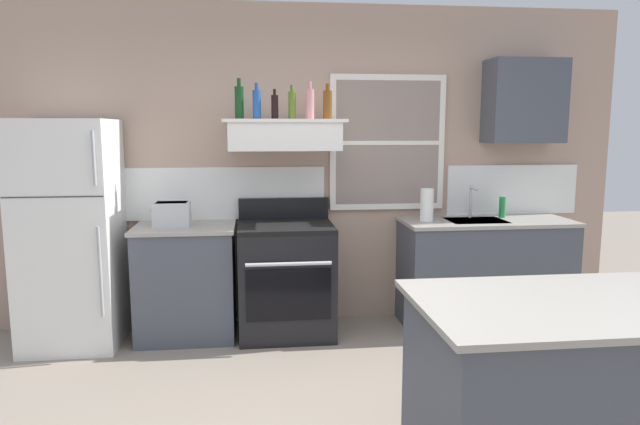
# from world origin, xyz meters

# --- Properties ---
(back_wall) EXTENTS (5.40, 0.11, 2.70)m
(back_wall) POSITION_xyz_m (0.03, 2.23, 1.35)
(back_wall) COLOR tan
(back_wall) RESTS_ON ground_plane
(refrigerator) EXTENTS (0.70, 0.72, 1.74)m
(refrigerator) POSITION_xyz_m (-1.90, 1.84, 0.87)
(refrigerator) COLOR white
(refrigerator) RESTS_ON ground_plane
(counter_left_of_stove) EXTENTS (0.79, 0.63, 0.91)m
(counter_left_of_stove) POSITION_xyz_m (-1.05, 1.90, 0.46)
(counter_left_of_stove) COLOR #474C56
(counter_left_of_stove) RESTS_ON ground_plane
(toaster) EXTENTS (0.30, 0.20, 0.19)m
(toaster) POSITION_xyz_m (-1.14, 1.89, 1.01)
(toaster) COLOR silver
(toaster) RESTS_ON counter_left_of_stove
(stove_range) EXTENTS (0.76, 0.69, 1.09)m
(stove_range) POSITION_xyz_m (-0.25, 1.86, 0.46)
(stove_range) COLOR black
(stove_range) RESTS_ON ground_plane
(range_hood_shelf) EXTENTS (0.96, 0.52, 0.24)m
(range_hood_shelf) POSITION_xyz_m (-0.25, 1.96, 1.62)
(range_hood_shelf) COLOR white
(bottle_dark_green_wine) EXTENTS (0.07, 0.07, 0.32)m
(bottle_dark_green_wine) POSITION_xyz_m (-0.60, 1.95, 1.88)
(bottle_dark_green_wine) COLOR #143819
(bottle_dark_green_wine) RESTS_ON range_hood_shelf
(bottle_blue_liqueur) EXTENTS (0.07, 0.07, 0.28)m
(bottle_blue_liqueur) POSITION_xyz_m (-0.46, 1.91, 1.86)
(bottle_blue_liqueur) COLOR #1E478C
(bottle_blue_liqueur) RESTS_ON range_hood_shelf
(bottle_balsamic_dark) EXTENTS (0.06, 0.06, 0.23)m
(bottle_balsamic_dark) POSITION_xyz_m (-0.33, 1.90, 1.84)
(bottle_balsamic_dark) COLOR black
(bottle_balsamic_dark) RESTS_ON range_hood_shelf
(bottle_olive_oil_square) EXTENTS (0.06, 0.06, 0.26)m
(bottle_olive_oil_square) POSITION_xyz_m (-0.19, 1.90, 1.86)
(bottle_olive_oil_square) COLOR #4C601E
(bottle_olive_oil_square) RESTS_ON range_hood_shelf
(bottle_rose_pink) EXTENTS (0.07, 0.07, 0.29)m
(bottle_rose_pink) POSITION_xyz_m (-0.05, 1.91, 1.87)
(bottle_rose_pink) COLOR #C67F84
(bottle_rose_pink) RESTS_ON range_hood_shelf
(bottle_amber_wine) EXTENTS (0.07, 0.07, 0.28)m
(bottle_amber_wine) POSITION_xyz_m (0.10, 1.96, 1.86)
(bottle_amber_wine) COLOR brown
(bottle_amber_wine) RESTS_ON range_hood_shelf
(counter_right_with_sink) EXTENTS (1.43, 0.63, 0.91)m
(counter_right_with_sink) POSITION_xyz_m (1.45, 1.90, 0.46)
(counter_right_with_sink) COLOR #474C56
(counter_right_with_sink) RESTS_ON ground_plane
(sink_faucet) EXTENTS (0.03, 0.17, 0.28)m
(sink_faucet) POSITION_xyz_m (1.35, 2.00, 1.08)
(sink_faucet) COLOR silver
(sink_faucet) RESTS_ON counter_right_with_sink
(paper_towel_roll) EXTENTS (0.11, 0.11, 0.27)m
(paper_towel_roll) POSITION_xyz_m (0.93, 1.90, 1.04)
(paper_towel_roll) COLOR white
(paper_towel_roll) RESTS_ON counter_right_with_sink
(dish_soap_bottle) EXTENTS (0.06, 0.06, 0.18)m
(dish_soap_bottle) POSITION_xyz_m (1.63, 2.00, 1.00)
(dish_soap_bottle) COLOR #268C3F
(dish_soap_bottle) RESTS_ON counter_right_with_sink
(kitchen_island) EXTENTS (1.40, 0.90, 0.91)m
(kitchen_island) POSITION_xyz_m (0.91, -0.34, 0.46)
(kitchen_island) COLOR #474C56
(kitchen_island) RESTS_ON ground_plane
(upper_cabinet_right) EXTENTS (0.64, 0.32, 0.70)m
(upper_cabinet_right) POSITION_xyz_m (1.80, 2.04, 1.90)
(upper_cabinet_right) COLOR #474C56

